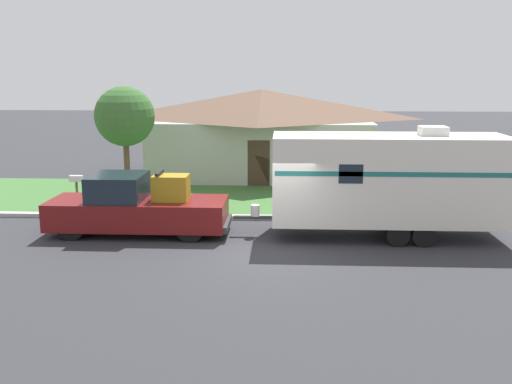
% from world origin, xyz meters
% --- Properties ---
extents(ground_plane, '(120.00, 120.00, 0.00)m').
position_xyz_m(ground_plane, '(0.00, 0.00, 0.00)').
color(ground_plane, '#2D2D33').
extents(curb_strip, '(80.00, 0.30, 0.14)m').
position_xyz_m(curb_strip, '(0.00, 3.75, 0.07)').
color(curb_strip, '#ADADA8').
rests_on(curb_strip, ground_plane).
extents(lawn_strip, '(80.00, 7.00, 0.03)m').
position_xyz_m(lawn_strip, '(0.00, 7.40, 0.01)').
color(lawn_strip, '#3D6B33').
rests_on(lawn_strip, ground_plane).
extents(house_across_street, '(11.34, 6.79, 4.24)m').
position_xyz_m(house_across_street, '(-0.80, 12.77, 2.19)').
color(house_across_street, '#B2B2A8').
rests_on(house_across_street, ground_plane).
extents(pickup_truck, '(5.72, 1.99, 2.03)m').
position_xyz_m(pickup_truck, '(-4.34, 1.81, 0.86)').
color(pickup_truck, black).
rests_on(pickup_truck, ground_plane).
extents(travel_trailer, '(8.34, 2.24, 3.48)m').
position_xyz_m(travel_trailer, '(3.56, 1.81, 1.85)').
color(travel_trailer, black).
rests_on(travel_trailer, ground_plane).
extents(mailbox, '(0.48, 0.20, 1.32)m').
position_xyz_m(mailbox, '(-7.39, 4.82, 1.01)').
color(mailbox, brown).
rests_on(mailbox, ground_plane).
extents(tree_in_yard, '(2.43, 2.43, 4.54)m').
position_xyz_m(tree_in_yard, '(-6.14, 7.29, 3.30)').
color(tree_in_yard, brown).
rests_on(tree_in_yard, ground_plane).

